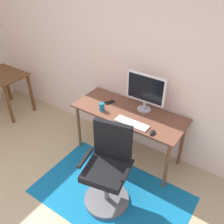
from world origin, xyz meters
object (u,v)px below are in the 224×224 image
Objects in this scene: desk at (129,117)px; keyboard at (132,123)px; office_chair at (108,173)px; side_table at (4,80)px; coffee_cup at (102,107)px; cell_phone at (110,102)px; monitor at (146,90)px; computer_mouse at (152,132)px.

keyboard is (0.16, -0.21, 0.09)m from desk.
desk is at bearing 128.28° from keyboard.
office_chair reaches higher than keyboard.
side_table is (-2.52, -0.00, -0.15)m from keyboard.
coffee_cup is 0.14× the size of side_table.
coffee_cup is 0.22m from cell_phone.
office_chair is at bearing -30.92° from cell_phone.
monitor is at bearing 36.28° from coffee_cup.
coffee_cup reaches higher than desk.
office_chair is 1.36× the size of side_table.
cell_phone reaches higher than desk.
coffee_cup is 2.06m from side_table.
coffee_cup is at bearing 118.23° from office_chair.
coffee_cup is (-0.48, 0.03, 0.04)m from keyboard.
keyboard is at bearing -0.83° from cell_phone.
monitor is at bearing 39.45° from cell_phone.
side_table is at bearing -174.98° from desk.
coffee_cup is (-0.45, -0.33, -0.24)m from monitor.
keyboard is 4.13× the size of computer_mouse.
cell_phone is (-0.79, 0.28, -0.01)m from computer_mouse.
monitor reaches higher than side_table.
cell_phone is 2.04m from side_table.
monitor is at bearing 81.63° from office_chair.
side_table is at bearing -179.95° from keyboard.
computer_mouse is at bearing -5.38° from keyboard.
office_chair reaches higher than side_table.
office_chair is (0.54, -0.81, -0.33)m from cell_phone.
keyboard is at bearing -4.15° from coffee_cup.
cell_phone is at bearing 111.03° from office_chair.
computer_mouse reaches higher than cell_phone.
computer_mouse is 0.77m from coffee_cup.
desk is 0.35m from cell_phone.
cell_phone is 0.18× the size of side_table.
desk is 13.91× the size of coffee_cup.
monitor reaches higher than desk.
office_chair is (-0.25, -0.54, -0.34)m from computer_mouse.
coffee_cup is at bearing 175.85° from keyboard.
computer_mouse is (0.45, -0.23, 0.10)m from desk.
side_table is at bearing 179.49° from computer_mouse.
office_chair is 2.63m from side_table.
side_table is (-2.56, 0.56, 0.18)m from office_chair.
monitor reaches higher than computer_mouse.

